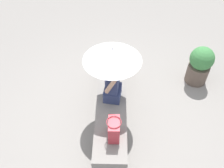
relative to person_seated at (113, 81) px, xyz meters
name	(u,v)px	position (x,y,z in m)	size (l,w,h in m)	color
ground_plane	(111,114)	(0.05, -0.02, -0.83)	(14.00, 14.00, 0.00)	gray
stone_bench	(111,107)	(0.05, -0.02, -0.61)	(2.40, 0.51, 0.45)	gray
person_seated	(113,81)	(0.00, 0.00, 0.00)	(0.49, 0.32, 0.90)	navy
parasol	(112,55)	(-0.04, -0.01, 0.53)	(0.91, 0.91, 1.05)	#B7B7BC
handbag_black	(114,129)	(0.79, 0.04, -0.21)	(0.30, 0.22, 0.37)	#B2333D
planter_near	(200,65)	(-0.91, 1.75, -0.40)	(0.48, 0.48, 0.84)	brown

